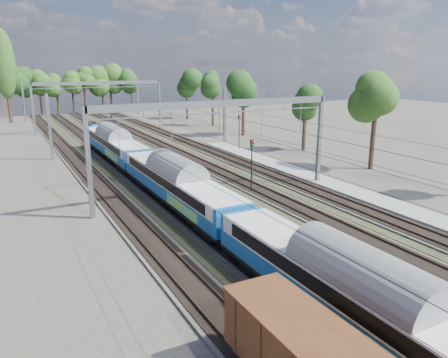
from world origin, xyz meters
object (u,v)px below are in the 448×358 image
signal_near (252,160)px  signal_far (239,128)px  worker (111,116)px  emu_train (178,180)px

signal_near → signal_far: 21.31m
worker → signal_near: bearing=-158.4°
worker → signal_near: signal_near is taller
signal_far → signal_near: bearing=-125.6°
emu_train → signal_far: 26.80m
worker → signal_near: size_ratio=0.38×
worker → signal_far: (7.65, -43.40, 2.24)m
emu_train → signal_far: signal_far is taller
signal_near → emu_train: bearing=-161.3°
worker → signal_far: 44.13m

